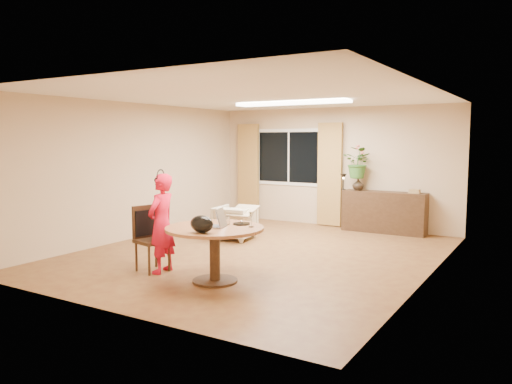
% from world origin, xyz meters
% --- Properties ---
extents(floor, '(6.50, 6.50, 0.00)m').
position_xyz_m(floor, '(0.00, 0.00, 0.00)').
color(floor, brown).
rests_on(floor, ground).
extents(ceiling, '(6.50, 6.50, 0.00)m').
position_xyz_m(ceiling, '(0.00, 0.00, 2.60)').
color(ceiling, white).
rests_on(ceiling, wall_back).
extents(wall_back, '(5.50, 0.00, 5.50)m').
position_xyz_m(wall_back, '(0.00, 3.25, 1.30)').
color(wall_back, tan).
rests_on(wall_back, floor).
extents(wall_left, '(0.00, 6.50, 6.50)m').
position_xyz_m(wall_left, '(-2.75, 0.00, 1.30)').
color(wall_left, tan).
rests_on(wall_left, floor).
extents(wall_right, '(0.00, 6.50, 6.50)m').
position_xyz_m(wall_right, '(2.75, 0.00, 1.30)').
color(wall_right, tan).
rests_on(wall_right, floor).
extents(window, '(1.70, 0.03, 1.30)m').
position_xyz_m(window, '(-1.10, 3.23, 1.50)').
color(window, white).
rests_on(window, wall_back).
extents(curtain_left, '(0.55, 0.08, 2.25)m').
position_xyz_m(curtain_left, '(-2.15, 3.15, 1.15)').
color(curtain_left, olive).
rests_on(curtain_left, wall_back).
extents(curtain_right, '(0.55, 0.08, 2.25)m').
position_xyz_m(curtain_right, '(-0.05, 3.15, 1.15)').
color(curtain_right, olive).
rests_on(curtain_right, wall_back).
extents(ceiling_panel, '(2.20, 0.35, 0.05)m').
position_xyz_m(ceiling_panel, '(0.00, 1.20, 2.57)').
color(ceiling_panel, white).
rests_on(ceiling_panel, ceiling).
extents(dining_table, '(1.31, 1.31, 0.75)m').
position_xyz_m(dining_table, '(0.35, -1.70, 0.59)').
color(dining_table, brown).
rests_on(dining_table, floor).
extents(dining_chair, '(0.54, 0.51, 0.95)m').
position_xyz_m(dining_chair, '(-0.75, -1.72, 0.47)').
color(dining_chair, black).
rests_on(dining_chair, floor).
extents(child, '(0.56, 0.40, 1.42)m').
position_xyz_m(child, '(-0.59, -1.69, 0.71)').
color(child, red).
rests_on(child, floor).
extents(laptop, '(0.45, 0.36, 0.26)m').
position_xyz_m(laptop, '(0.27, -1.73, 0.88)').
color(laptop, '#B7B7BC').
rests_on(laptop, dining_table).
extents(tumbler, '(0.08, 0.08, 0.11)m').
position_xyz_m(tumbler, '(0.37, -1.44, 0.80)').
color(tumbler, white).
rests_on(tumbler, dining_table).
extents(wine_glass, '(0.08, 0.08, 0.20)m').
position_xyz_m(wine_glass, '(0.77, -1.45, 0.85)').
color(wine_glass, white).
rests_on(wine_glass, dining_table).
extents(pot_lid, '(0.28, 0.28, 0.04)m').
position_xyz_m(pot_lid, '(0.55, -1.35, 0.77)').
color(pot_lid, white).
rests_on(pot_lid, dining_table).
extents(handbag, '(0.35, 0.23, 0.22)m').
position_xyz_m(handbag, '(0.45, -2.12, 0.86)').
color(handbag, black).
rests_on(handbag, dining_table).
extents(armchair, '(0.77, 0.79, 0.65)m').
position_xyz_m(armchair, '(-1.01, 0.85, 0.32)').
color(armchair, '#C3B49A').
rests_on(armchair, floor).
extents(throw, '(0.50, 0.59, 0.03)m').
position_xyz_m(throw, '(-0.76, 0.75, 0.66)').
color(throw, '#C4B49C').
rests_on(throw, armchair).
extents(sideboard, '(1.69, 0.41, 0.84)m').
position_xyz_m(sideboard, '(1.22, 3.01, 0.42)').
color(sideboard, black).
rests_on(sideboard, floor).
extents(vase, '(0.29, 0.29, 0.25)m').
position_xyz_m(vase, '(0.65, 3.01, 0.97)').
color(vase, black).
rests_on(vase, sideboard).
extents(bouquet, '(0.68, 0.61, 0.66)m').
position_xyz_m(bouquet, '(0.65, 3.01, 1.42)').
color(bouquet, '#225C24').
rests_on(bouquet, vase).
extents(book_stack, '(0.25, 0.21, 0.09)m').
position_xyz_m(book_stack, '(1.82, 3.01, 0.89)').
color(book_stack, brown).
rests_on(book_stack, sideboard).
extents(desk_lamp, '(0.15, 0.15, 0.35)m').
position_xyz_m(desk_lamp, '(0.34, 2.96, 1.02)').
color(desk_lamp, black).
rests_on(desk_lamp, sideboard).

